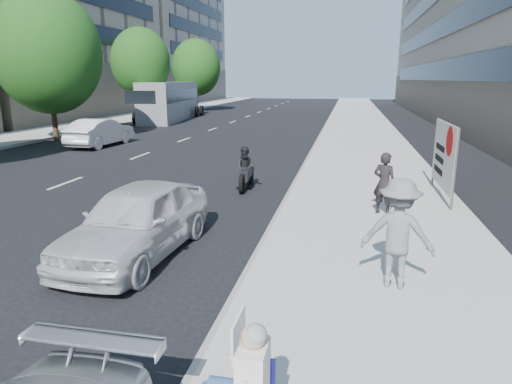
% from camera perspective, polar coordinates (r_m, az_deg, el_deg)
% --- Properties ---
extents(ground, '(160.00, 160.00, 0.00)m').
position_cam_1_polar(ground, '(7.70, -14.87, -14.27)').
color(ground, black).
rests_on(ground, ground).
extents(near_sidewalk, '(5.00, 120.00, 0.15)m').
position_cam_1_polar(near_sidewalk, '(26.28, 13.16, 5.95)').
color(near_sidewalk, '#ADABA2').
rests_on(near_sidewalk, ground).
extents(far_sidewalk, '(4.50, 120.00, 0.15)m').
position_cam_1_polar(far_sidewalk, '(32.97, -26.07, 6.47)').
color(far_sidewalk, '#ADABA2').
rests_on(far_sidewalk, ground).
extents(far_bldg_north, '(22.00, 28.00, 28.00)m').
position_cam_1_polar(far_bldg_north, '(76.40, -15.57, 21.34)').
color(far_bldg_north, tan).
rests_on(far_bldg_north, ground).
extents(tree_far_c, '(6.00, 6.00, 8.47)m').
position_cam_1_polar(tree_far_c, '(29.40, -24.62, 15.57)').
color(tree_far_c, '#382616').
rests_on(tree_far_c, ground).
extents(tree_far_d, '(4.80, 4.80, 7.65)m').
position_cam_1_polar(tree_far_d, '(39.81, -14.23, 15.45)').
color(tree_far_d, '#382616').
rests_on(tree_far_d, ground).
extents(tree_far_e, '(5.40, 5.40, 7.89)m').
position_cam_1_polar(tree_far_e, '(52.81, -7.52, 15.17)').
color(tree_far_e, '#382616').
rests_on(tree_far_e, ground).
extents(seated_protester, '(0.83, 1.11, 1.31)m').
position_cam_1_polar(seated_protester, '(4.59, -2.02, -22.17)').
color(seated_protester, navy).
rests_on(seated_protester, near_sidewalk).
extents(jogger, '(1.31, 0.89, 1.87)m').
position_cam_1_polar(jogger, '(7.97, 17.33, -4.95)').
color(jogger, slate).
rests_on(jogger, near_sidewalk).
extents(pedestrian_woman, '(0.70, 0.61, 1.62)m').
position_cam_1_polar(pedestrian_woman, '(12.21, 15.74, 1.05)').
color(pedestrian_woman, black).
rests_on(pedestrian_woman, near_sidewalk).
extents(protest_banner, '(0.08, 3.06, 2.20)m').
position_cam_1_polar(protest_banner, '(14.53, 22.43, 4.29)').
color(protest_banner, '#4C4C4C').
rests_on(protest_banner, near_sidewalk).
extents(white_sedan_near, '(2.03, 4.52, 1.51)m').
position_cam_1_polar(white_sedan_near, '(9.70, -14.65, -3.44)').
color(white_sedan_near, silver).
rests_on(white_sedan_near, ground).
extents(white_sedan_mid, '(1.85, 4.63, 1.50)m').
position_cam_1_polar(white_sedan_mid, '(26.42, -18.88, 7.08)').
color(white_sedan_mid, silver).
rests_on(white_sedan_mid, ground).
extents(motorcycle, '(0.73, 2.05, 1.42)m').
position_cam_1_polar(motorcycle, '(15.09, -1.26, 2.72)').
color(motorcycle, black).
rests_on(motorcycle, ground).
extents(bus, '(4.06, 12.31, 3.30)m').
position_cam_1_polar(bus, '(42.02, -10.66, 11.09)').
color(bus, gray).
rests_on(bus, ground).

